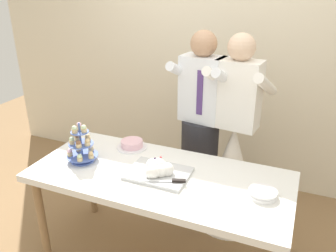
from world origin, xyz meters
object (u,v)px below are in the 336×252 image
main_cake_tray (159,170)px  person_groom (200,138)px  cupcake_stand (81,147)px  person_bride (232,163)px  plate_stack (263,193)px  dessert_table (159,183)px  round_cake (132,144)px

main_cake_tray → person_groom: (0.06, 0.73, -0.07)m
cupcake_stand → person_bride: size_ratio=0.18×
plate_stack → person_bride: bearing=116.3°
main_cake_tray → plate_stack: bearing=2.2°
cupcake_stand → person_groom: size_ratio=0.18×
dessert_table → person_groom: (0.07, 0.71, 0.05)m
plate_stack → person_bride: 0.78m
dessert_table → cupcake_stand: size_ratio=5.90×
cupcake_stand → person_groom: bearing=48.8°
plate_stack → person_groom: size_ratio=0.11×
round_cake → person_bride: person_bride is taller
person_bride → cupcake_stand: bearing=-143.0°
cupcake_stand → main_cake_tray: cupcake_stand is taller
main_cake_tray → person_groom: size_ratio=0.26×
person_groom → person_bride: bearing=-6.5°
cupcake_stand → plate_stack: 1.30m
main_cake_tray → dessert_table: bearing=106.5°
person_groom → person_bride: 0.34m
main_cake_tray → round_cake: bearing=140.6°
plate_stack → person_bride: person_bride is taller
dessert_table → person_groom: size_ratio=1.08×
cupcake_stand → person_bride: (0.96, 0.73, -0.31)m
cupcake_stand → round_cake: size_ratio=1.27×
dessert_table → plate_stack: 0.71m
cupcake_stand → plate_stack: (1.30, 0.06, -0.10)m
round_cake → plate_stack: bearing=-14.6°
cupcake_stand → person_bride: 1.25m
plate_stack → person_bride: (-0.33, 0.67, -0.21)m
dessert_table → person_groom: bearing=84.4°
dessert_table → main_cake_tray: size_ratio=4.21×
dessert_table → plate_stack: bearing=0.3°
main_cake_tray → round_cake: 0.48m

